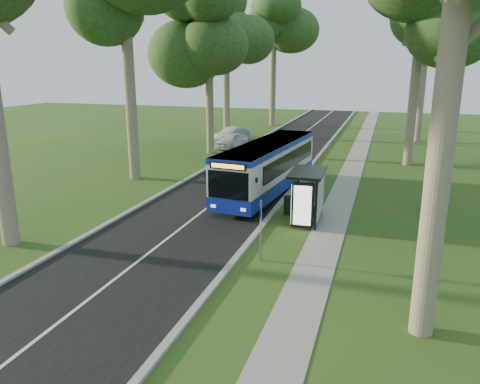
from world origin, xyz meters
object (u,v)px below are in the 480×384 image
(bus, at_px, (268,167))
(bus_stop_sign, at_px, (261,223))
(litter_bin, at_px, (289,205))
(car_silver, at_px, (232,134))
(bus_shelter, at_px, (309,188))
(car_white, at_px, (231,140))

(bus, bearing_deg, bus_stop_sign, -71.72)
(bus_stop_sign, distance_m, litter_bin, 6.09)
(bus, xyz_separation_m, car_silver, (-8.14, 17.76, -0.86))
(bus, xyz_separation_m, bus_shelter, (3.15, -4.83, 0.19))
(bus_stop_sign, distance_m, car_white, 25.29)
(car_white, relative_size, car_silver, 0.97)
(car_white, bearing_deg, bus, -50.74)
(car_silver, bearing_deg, bus_stop_sign, -47.08)
(bus_stop_sign, relative_size, bus_shelter, 0.83)
(bus_stop_sign, xyz_separation_m, bus_shelter, (1.01, 4.78, 0.22))
(bus, distance_m, bus_stop_sign, 9.84)
(litter_bin, relative_size, car_white, 0.23)
(bus_stop_sign, bearing_deg, bus, 93.48)
(litter_bin, distance_m, car_silver, 23.65)
(car_silver, bearing_deg, litter_bin, -42.30)
(bus, xyz_separation_m, litter_bin, (1.99, -3.61, -1.07))
(bus, bearing_deg, car_silver, 120.32)
(car_white, bearing_deg, car_silver, 120.80)
(bus_stop_sign, xyz_separation_m, car_silver, (-10.28, 27.36, -0.84))
(litter_bin, xyz_separation_m, car_silver, (-10.13, 21.37, 0.21))
(bus_shelter, bearing_deg, bus_stop_sign, -103.57)
(bus_stop_sign, height_order, car_silver, bus_stop_sign)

